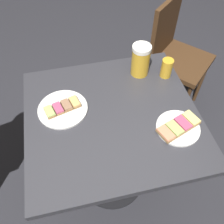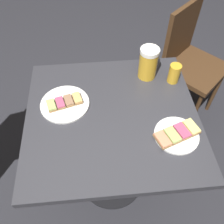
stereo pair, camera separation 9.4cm
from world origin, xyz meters
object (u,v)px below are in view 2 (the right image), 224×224
object	(u,v)px
cafe_chair	(189,59)
beer_glass_small	(174,73)
plate_far	(177,134)
beer_mug	(149,63)
plate_near	(65,103)

from	to	relation	value
cafe_chair	beer_glass_small	bearing A→B (deg)	15.32
plate_far	beer_mug	world-z (taller)	beer_mug
plate_near	cafe_chair	distance (m)	1.00
beer_mug	beer_glass_small	bearing A→B (deg)	156.19
plate_near	beer_glass_small	size ratio (longest dim) A/B	2.29
beer_glass_small	plate_far	bearing A→B (deg)	78.88
plate_near	cafe_chair	world-z (taller)	cafe_chair
beer_glass_small	cafe_chair	distance (m)	0.55
beer_mug	beer_glass_small	distance (m)	0.14
plate_far	beer_glass_small	size ratio (longest dim) A/B	2.06
beer_glass_small	beer_mug	bearing A→B (deg)	-23.81
plate_near	plate_far	bearing A→B (deg)	155.32
plate_near	plate_far	size ratio (longest dim) A/B	1.11
plate_far	beer_glass_small	world-z (taller)	beer_glass_small
plate_near	plate_far	world-z (taller)	same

